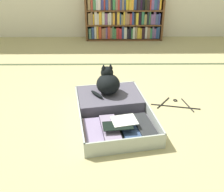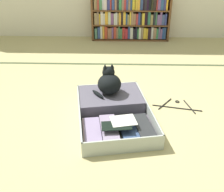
{
  "view_description": "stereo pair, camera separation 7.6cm",
  "coord_description": "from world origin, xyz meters",
  "px_view_note": "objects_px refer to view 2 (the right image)",
  "views": [
    {
      "loc": [
        -0.12,
        -1.97,
        1.26
      ],
      "look_at": [
        -0.1,
        -0.11,
        0.24
      ],
      "focal_mm": 42.57,
      "sensor_mm": 36.0,
      "label": 1
    },
    {
      "loc": [
        -0.05,
        -1.97,
        1.26
      ],
      "look_at": [
        -0.1,
        -0.11,
        0.24
      ],
      "focal_mm": 42.57,
      "sensor_mm": 36.0,
      "label": 2
    }
  ],
  "objects_px": {
    "open_suitcase": "(113,109)",
    "black_cat": "(109,83)",
    "clothes_hanger": "(177,106)",
    "bookshelf": "(130,18)"
  },
  "relations": [
    {
      "from": "open_suitcase",
      "to": "clothes_hanger",
      "type": "relative_size",
      "value": 2.24
    },
    {
      "from": "open_suitcase",
      "to": "clothes_hanger",
      "type": "bearing_deg",
      "value": 14.76
    },
    {
      "from": "open_suitcase",
      "to": "black_cat",
      "type": "distance_m",
      "value": 0.25
    },
    {
      "from": "black_cat",
      "to": "clothes_hanger",
      "type": "distance_m",
      "value": 0.67
    },
    {
      "from": "black_cat",
      "to": "clothes_hanger",
      "type": "relative_size",
      "value": 0.67
    },
    {
      "from": "clothes_hanger",
      "to": "bookshelf",
      "type": "bearing_deg",
      "value": 100.27
    },
    {
      "from": "clothes_hanger",
      "to": "open_suitcase",
      "type": "bearing_deg",
      "value": -165.24
    },
    {
      "from": "open_suitcase",
      "to": "black_cat",
      "type": "bearing_deg",
      "value": 102.19
    },
    {
      "from": "black_cat",
      "to": "clothes_hanger",
      "type": "height_order",
      "value": "black_cat"
    },
    {
      "from": "bookshelf",
      "to": "black_cat",
      "type": "relative_size",
      "value": 4.16
    }
  ]
}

